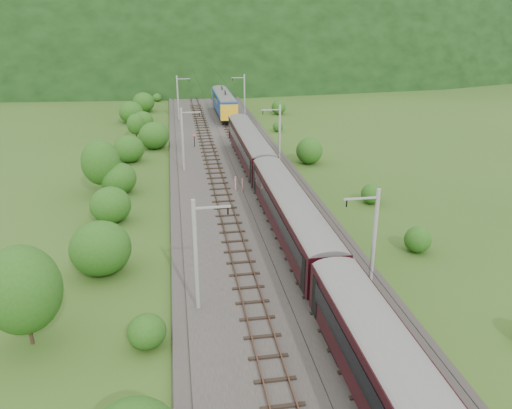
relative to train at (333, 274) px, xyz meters
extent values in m
plane|color=#284B17|center=(-2.40, 2.66, -3.64)|extent=(600.00, 600.00, 0.00)
cube|color=#38332D|center=(-2.40, 12.66, -3.49)|extent=(14.00, 220.00, 0.30)
cube|color=#533223|center=(-5.52, 12.66, -3.14)|extent=(0.08, 220.00, 0.15)
cube|color=#533223|center=(-4.08, 12.66, -3.14)|extent=(0.08, 220.00, 0.15)
cube|color=black|center=(-4.80, 12.66, -3.28)|extent=(2.40, 220.00, 0.12)
cube|color=#533223|center=(-0.72, 12.66, -3.14)|extent=(0.08, 220.00, 0.15)
cube|color=#533223|center=(0.72, 12.66, -3.14)|extent=(0.08, 220.00, 0.15)
cube|color=black|center=(0.00, 12.66, -3.28)|extent=(2.40, 220.00, 0.12)
cylinder|color=gray|center=(-8.60, 2.66, 0.66)|extent=(0.28, 0.28, 8.00)
cube|color=gray|center=(-7.40, 2.66, 4.06)|extent=(2.40, 0.12, 0.12)
cylinder|color=black|center=(-6.40, 2.66, 3.76)|extent=(0.10, 0.10, 0.50)
cylinder|color=gray|center=(-8.60, 34.66, 0.66)|extent=(0.28, 0.28, 8.00)
cube|color=gray|center=(-7.40, 34.66, 4.06)|extent=(2.40, 0.12, 0.12)
cylinder|color=black|center=(-6.40, 34.66, 3.76)|extent=(0.10, 0.10, 0.50)
cylinder|color=gray|center=(-8.60, 66.66, 0.66)|extent=(0.28, 0.28, 8.00)
cube|color=gray|center=(-7.40, 66.66, 4.06)|extent=(2.40, 0.12, 0.12)
cylinder|color=black|center=(-6.40, 66.66, 3.76)|extent=(0.10, 0.10, 0.50)
cylinder|color=gray|center=(-8.60, 98.66, 0.66)|extent=(0.28, 0.28, 8.00)
cube|color=gray|center=(-7.40, 98.66, 4.06)|extent=(2.40, 0.12, 0.12)
cylinder|color=black|center=(-6.40, 98.66, 3.76)|extent=(0.10, 0.10, 0.50)
cylinder|color=gray|center=(-8.60, 130.66, 0.66)|extent=(0.28, 0.28, 8.00)
cube|color=gray|center=(-7.40, 130.66, 4.06)|extent=(2.40, 0.12, 0.12)
cylinder|color=black|center=(-6.40, 130.66, 3.76)|extent=(0.10, 0.10, 0.50)
cylinder|color=gray|center=(3.80, 2.66, 0.66)|extent=(0.28, 0.28, 8.00)
cube|color=gray|center=(2.60, 2.66, 4.06)|extent=(2.40, 0.12, 0.12)
cylinder|color=black|center=(1.60, 2.66, 3.76)|extent=(0.10, 0.10, 0.50)
cylinder|color=gray|center=(3.80, 34.66, 0.66)|extent=(0.28, 0.28, 8.00)
cube|color=gray|center=(2.60, 34.66, 4.06)|extent=(2.40, 0.12, 0.12)
cylinder|color=black|center=(1.60, 34.66, 3.76)|extent=(0.10, 0.10, 0.50)
cylinder|color=gray|center=(3.80, 66.66, 0.66)|extent=(0.28, 0.28, 8.00)
cube|color=gray|center=(2.60, 66.66, 4.06)|extent=(2.40, 0.12, 0.12)
cylinder|color=black|center=(1.60, 66.66, 3.76)|extent=(0.10, 0.10, 0.50)
cylinder|color=gray|center=(3.80, 98.66, 0.66)|extent=(0.28, 0.28, 8.00)
cube|color=gray|center=(2.60, 98.66, 4.06)|extent=(2.40, 0.12, 0.12)
cylinder|color=black|center=(1.60, 98.66, 3.76)|extent=(0.10, 0.10, 0.50)
cylinder|color=gray|center=(3.80, 130.66, 0.66)|extent=(0.28, 0.28, 8.00)
cube|color=gray|center=(2.60, 130.66, 4.06)|extent=(2.40, 0.12, 0.12)
cylinder|color=black|center=(1.60, 130.66, 3.76)|extent=(0.10, 0.10, 0.50)
cylinder|color=black|center=(-4.80, 12.66, 3.46)|extent=(0.03, 198.00, 0.03)
cylinder|color=black|center=(0.00, 12.66, 3.46)|extent=(0.03, 198.00, 0.03)
ellipsoid|color=black|center=(-2.40, 262.66, -3.64)|extent=(504.00, 360.00, 244.00)
cylinder|color=slate|center=(0.00, -11.46, 0.81)|extent=(3.00, 22.61, 3.00)
cube|color=black|center=(1.52, -11.46, -0.22)|extent=(0.05, 20.00, 1.19)
cube|color=black|center=(0.00, -3.51, -2.60)|extent=(2.27, 3.31, 0.93)
cube|color=black|center=(0.00, 11.89, -0.59)|extent=(3.00, 22.73, 3.10)
cylinder|color=slate|center=(0.00, 11.89, 0.81)|extent=(3.00, 22.61, 3.00)
cube|color=black|center=(-1.52, 11.89, -0.22)|extent=(0.05, 20.00, 1.19)
cube|color=black|center=(1.52, 11.89, -0.22)|extent=(0.05, 20.00, 1.19)
cube|color=black|center=(0.00, 3.94, -2.60)|extent=(2.27, 3.31, 0.93)
cube|color=black|center=(0.00, 19.84, -2.60)|extent=(2.27, 3.31, 0.93)
cube|color=black|center=(0.00, 35.24, -0.59)|extent=(3.00, 22.73, 3.10)
cylinder|color=slate|center=(0.00, 35.24, 0.81)|extent=(3.00, 22.61, 3.00)
cube|color=black|center=(-1.52, 35.24, -0.22)|extent=(0.05, 20.00, 1.19)
cube|color=black|center=(1.52, 35.24, -0.22)|extent=(0.05, 20.00, 1.19)
cube|color=black|center=(0.00, 27.29, -2.60)|extent=(2.27, 3.31, 0.93)
cube|color=black|center=(0.00, 43.20, -2.60)|extent=(2.27, 3.31, 0.93)
cube|color=navy|center=(0.00, 67.89, -0.59)|extent=(3.00, 18.59, 3.10)
cylinder|color=slate|center=(0.00, 67.89, 0.81)|extent=(3.00, 18.50, 3.00)
cube|color=black|center=(-1.52, 67.89, -0.22)|extent=(0.05, 16.36, 1.19)
cube|color=black|center=(1.52, 67.89, -0.22)|extent=(0.05, 16.36, 1.19)
cube|color=black|center=(0.00, 61.39, -2.60)|extent=(2.27, 3.31, 0.93)
cube|color=black|center=(0.00, 74.40, -2.60)|extent=(2.27, 3.31, 0.93)
cube|color=yellow|center=(0.00, 76.99, -0.80)|extent=(3.06, 0.50, 2.79)
cube|color=yellow|center=(0.00, 58.80, -0.80)|extent=(3.06, 0.50, 2.79)
cube|color=black|center=(0.00, 70.89, 1.53)|extent=(0.08, 1.60, 0.93)
cylinder|color=red|center=(-3.06, 26.03, -2.51)|extent=(0.18, 0.18, 1.66)
cylinder|color=red|center=(-2.32, 25.73, -2.59)|extent=(0.16, 0.16, 1.49)
cylinder|color=black|center=(-6.72, 46.12, -2.47)|extent=(0.12, 0.12, 1.74)
sphere|color=red|center=(-6.72, 46.12, -1.56)|extent=(0.21, 0.21, 0.21)
ellipsoid|color=#244E14|center=(-11.91, -0.64, -2.56)|extent=(2.40, 2.40, 2.16)
ellipsoid|color=#244E14|center=(-15.76, 9.42, -1.50)|extent=(4.76, 4.76, 4.29)
ellipsoid|color=#244E14|center=(-16.10, 19.74, -1.85)|extent=(3.97, 3.97, 3.57)
ellipsoid|color=#244E14|center=(-16.06, 28.02, -1.84)|extent=(3.99, 3.99, 3.59)
ellipsoid|color=#244E14|center=(-15.81, 40.68, -1.79)|extent=(4.11, 4.11, 3.70)
ellipsoid|color=#244E14|center=(-12.60, 47.18, -1.63)|extent=(4.47, 4.47, 4.02)
ellipsoid|color=#244E14|center=(-14.84, 60.41, -2.05)|extent=(3.54, 3.54, 3.18)
ellipsoid|color=#244E14|center=(-17.19, 66.28, -1.66)|extent=(4.39, 4.39, 3.95)
ellipsoid|color=#244E14|center=(-15.42, 76.59, -1.67)|extent=(4.38, 4.38, 3.94)
ellipsoid|color=#244E14|center=(-13.06, 88.80, -2.73)|extent=(2.01, 2.01, 1.81)
ellipsoid|color=#244E14|center=(-13.51, 95.75, -2.55)|extent=(2.42, 2.42, 2.18)
cylinder|color=black|center=(-19.07, 0.79, -1.83)|extent=(0.24, 0.24, 3.62)
ellipsoid|color=#244E14|center=(-19.07, 0.79, 0.24)|extent=(4.66, 4.66, 5.59)
cylinder|color=black|center=(-17.88, 28.58, -1.97)|extent=(0.24, 0.24, 3.33)
ellipsoid|color=#244E14|center=(-17.88, 28.58, -0.07)|extent=(4.28, 4.28, 5.13)
cylinder|color=black|center=(-15.66, 54.12, -2.55)|extent=(0.24, 0.24, 2.17)
ellipsoid|color=#244E14|center=(-15.66, 54.12, -1.31)|extent=(2.79, 2.79, 3.35)
ellipsoid|color=#244E14|center=(10.50, 8.81, -2.61)|extent=(2.29, 2.29, 2.06)
ellipsoid|color=#244E14|center=(10.88, 20.40, -2.66)|extent=(2.16, 2.16, 1.95)
ellipsoid|color=#244E14|center=(8.20, 35.93, -2.04)|extent=(3.54, 3.54, 3.19)
ellipsoid|color=#244E14|center=(7.87, 55.05, -2.84)|extent=(1.77, 1.77, 1.60)
ellipsoid|color=#244E14|center=(11.05, 69.77, -2.38)|extent=(2.79, 2.79, 2.51)
camera|label=1|loc=(-9.46, -27.04, 15.90)|focal=35.00mm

